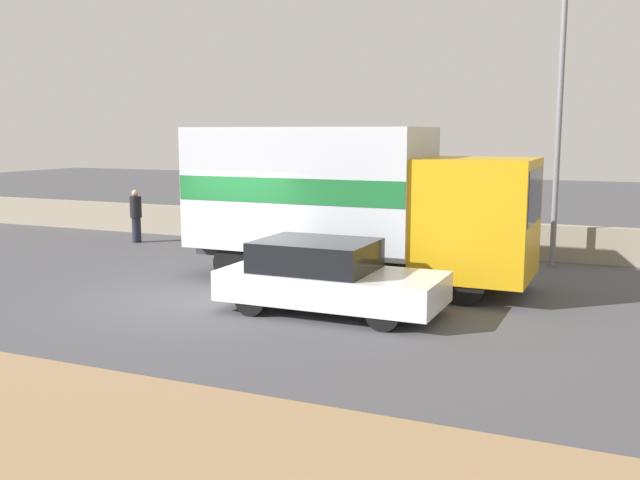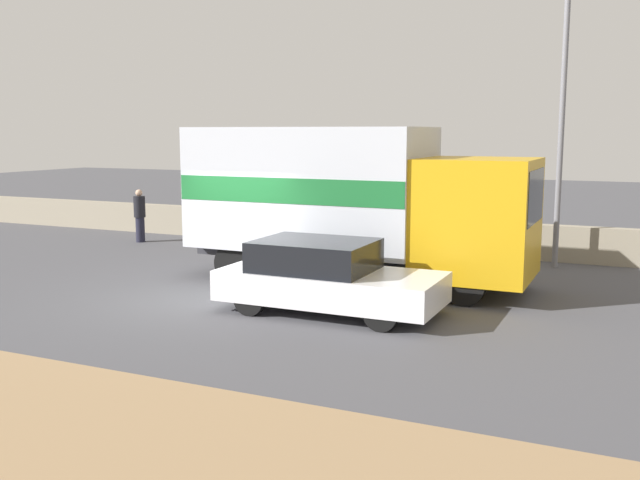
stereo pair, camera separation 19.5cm
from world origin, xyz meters
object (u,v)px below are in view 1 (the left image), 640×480
Objects in this scene: street_lamp at (561,82)px; box_truck at (346,197)px; pedestrian at (136,215)px; car_hatchback at (327,277)px.

box_truck is at bearing -136.94° from street_lamp.
box_truck is at bearing -19.64° from pedestrian.
pedestrian is (-7.96, 2.84, -1.08)m from box_truck.
street_lamp is at bearing 43.06° from box_truck.
street_lamp is at bearing 4.47° from pedestrian.
box_truck is 2.97m from car_hatchback.
street_lamp is 1.92× the size of car_hatchback.
pedestrian reaches higher than car_hatchback.
car_hatchback is 2.56× the size of pedestrian.
box_truck reaches higher than pedestrian.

